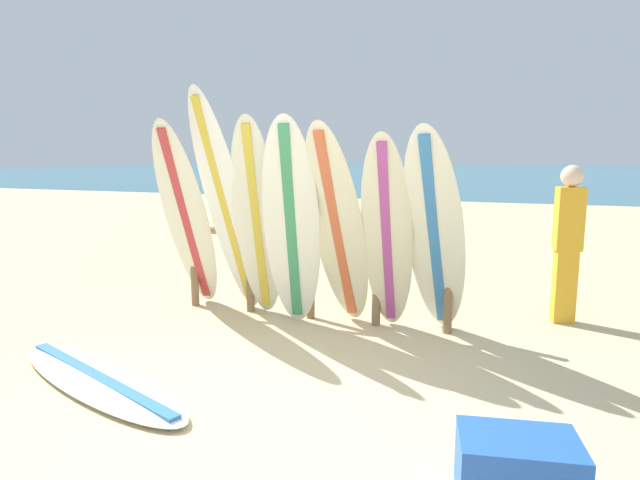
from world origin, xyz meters
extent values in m
plane|color=#D3BC8C|center=(0.00, 0.00, 0.00)|extent=(120.00, 120.00, 0.00)
cube|color=teal|center=(0.00, 58.00, 0.00)|extent=(120.00, 80.00, 0.01)
cylinder|color=olive|center=(-1.88, 2.29, 0.53)|extent=(0.09, 0.09, 1.06)
cylinder|color=olive|center=(-1.14, 2.29, 0.53)|extent=(0.09, 0.09, 1.06)
cylinder|color=olive|center=(-0.40, 2.29, 0.53)|extent=(0.09, 0.09, 1.06)
cylinder|color=olive|center=(0.33, 2.29, 0.53)|extent=(0.09, 0.09, 1.06)
cylinder|color=olive|center=(1.07, 2.29, 0.53)|extent=(0.09, 0.09, 1.06)
cylinder|color=olive|center=(-0.40, 2.29, 0.91)|extent=(3.04, 0.08, 0.08)
ellipsoid|color=silver|center=(-1.76, 2.01, 1.07)|extent=(0.65, 1.15, 2.15)
cube|color=#B73338|center=(-1.76, 2.01, 1.07)|extent=(0.23, 1.02, 1.98)
ellipsoid|color=white|center=(-1.27, 2.02, 1.23)|extent=(0.66, 1.04, 2.46)
cube|color=gold|center=(-1.27, 2.02, 1.23)|extent=(0.24, 0.91, 2.27)
ellipsoid|color=silver|center=(-0.91, 2.04, 1.09)|extent=(0.62, 0.80, 2.18)
cube|color=gold|center=(-0.91, 2.04, 1.09)|extent=(0.20, 0.69, 2.01)
ellipsoid|color=white|center=(-0.44, 1.86, 1.08)|extent=(0.68, 0.74, 2.16)
cube|color=#388C59|center=(-0.44, 1.86, 1.08)|extent=(0.21, 0.62, 1.99)
ellipsoid|color=beige|center=(0.00, 2.00, 1.05)|extent=(0.68, 1.00, 2.10)
cube|color=#CC5933|center=(0.00, 2.00, 1.05)|extent=(0.21, 0.88, 1.94)
ellipsoid|color=beige|center=(0.50, 2.01, 1.00)|extent=(0.54, 0.85, 1.99)
cube|color=#A53F8C|center=(0.50, 2.01, 1.00)|extent=(0.13, 0.78, 1.84)
ellipsoid|color=silver|center=(0.95, 2.03, 1.03)|extent=(0.68, 1.08, 2.05)
cube|color=#3372B2|center=(0.95, 2.03, 1.03)|extent=(0.22, 0.96, 1.89)
ellipsoid|color=white|center=(-1.35, 0.11, 0.04)|extent=(2.32, 1.31, 0.07)
cube|color=#3372B2|center=(-1.35, 0.11, 0.04)|extent=(1.99, 0.83, 0.08)
cube|color=gold|center=(2.18, 3.08, 0.39)|extent=(0.25, 0.20, 0.78)
cube|color=gold|center=(2.18, 3.08, 1.11)|extent=(0.30, 0.23, 0.66)
sphere|color=beige|center=(2.18, 3.08, 1.56)|extent=(0.23, 0.23, 0.23)
cube|color=blue|center=(1.74, -0.32, 0.18)|extent=(0.66, 0.50, 0.36)
camera|label=1|loc=(1.66, -3.05, 1.78)|focal=30.30mm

